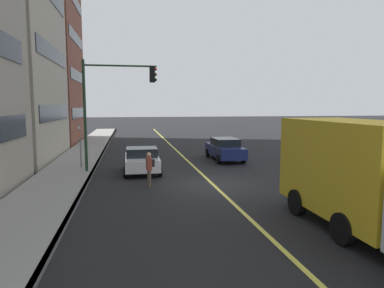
{
  "coord_description": "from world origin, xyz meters",
  "views": [
    {
      "loc": [
        -16.01,
        3.99,
        3.85
      ],
      "look_at": [
        0.12,
        1.0,
        2.0
      ],
      "focal_mm": 32.01,
      "sensor_mm": 36.0,
      "label": 1
    }
  ],
  "objects_px": {
    "car_white": "(142,160)",
    "truck_yellow": "(370,177)",
    "pedestrian_with_backpack": "(149,167)",
    "street_sign_post": "(80,143)",
    "car_navy": "(225,149)",
    "traffic_light_mast": "(111,97)"
  },
  "relations": [
    {
      "from": "traffic_light_mast",
      "to": "street_sign_post",
      "type": "height_order",
      "value": "traffic_light_mast"
    },
    {
      "from": "traffic_light_mast",
      "to": "pedestrian_with_backpack",
      "type": "bearing_deg",
      "value": -155.08
    },
    {
      "from": "pedestrian_with_backpack",
      "to": "street_sign_post",
      "type": "relative_size",
      "value": 0.61
    },
    {
      "from": "pedestrian_with_backpack",
      "to": "truck_yellow",
      "type": "bearing_deg",
      "value": -140.16
    },
    {
      "from": "pedestrian_with_backpack",
      "to": "traffic_light_mast",
      "type": "relative_size",
      "value": 0.26
    },
    {
      "from": "pedestrian_with_backpack",
      "to": "traffic_light_mast",
      "type": "distance_m",
      "value": 5.51
    },
    {
      "from": "truck_yellow",
      "to": "street_sign_post",
      "type": "distance_m",
      "value": 16.01
    },
    {
      "from": "car_white",
      "to": "pedestrian_with_backpack",
      "type": "height_order",
      "value": "pedestrian_with_backpack"
    },
    {
      "from": "car_white",
      "to": "truck_yellow",
      "type": "distance_m",
      "value": 12.58
    },
    {
      "from": "car_white",
      "to": "car_navy",
      "type": "relative_size",
      "value": 0.8
    },
    {
      "from": "car_white",
      "to": "truck_yellow",
      "type": "xyz_separation_m",
      "value": [
        -10.88,
        -6.21,
        1.04
      ]
    },
    {
      "from": "street_sign_post",
      "to": "truck_yellow",
      "type": "bearing_deg",
      "value": -142.18
    },
    {
      "from": "pedestrian_with_backpack",
      "to": "street_sign_post",
      "type": "height_order",
      "value": "street_sign_post"
    },
    {
      "from": "pedestrian_with_backpack",
      "to": "street_sign_post",
      "type": "xyz_separation_m",
      "value": [
        5.45,
        3.82,
        0.65
      ]
    },
    {
      "from": "traffic_light_mast",
      "to": "car_navy",
      "type": "bearing_deg",
      "value": -66.17
    },
    {
      "from": "truck_yellow",
      "to": "car_white",
      "type": "bearing_deg",
      "value": 29.72
    },
    {
      "from": "traffic_light_mast",
      "to": "street_sign_post",
      "type": "bearing_deg",
      "value": 52.92
    },
    {
      "from": "car_navy",
      "to": "traffic_light_mast",
      "type": "height_order",
      "value": "traffic_light_mast"
    },
    {
      "from": "car_white",
      "to": "traffic_light_mast",
      "type": "distance_m",
      "value": 3.96
    },
    {
      "from": "car_navy",
      "to": "street_sign_post",
      "type": "bearing_deg",
      "value": 101.01
    },
    {
      "from": "truck_yellow",
      "to": "pedestrian_with_backpack",
      "type": "relative_size",
      "value": 4.56
    },
    {
      "from": "car_navy",
      "to": "truck_yellow",
      "type": "distance_m",
      "value": 14.55
    }
  ]
}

